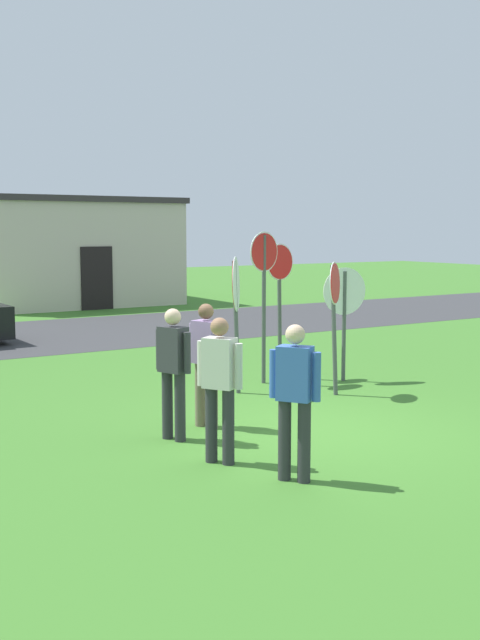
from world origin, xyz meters
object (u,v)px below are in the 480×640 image
object	(u,v)px
stop_sign_tallest	(335,305)
stop_sign_nearest	(236,299)
stop_sign_leaning_left	(344,304)
person_holding_notes	(220,382)
stop_sign_rear_right	(264,282)
person_in_dark_shirt	(173,367)
person_near_signs	(206,358)
stop_sign_center_cluster	(280,289)
person_in_blue	(295,394)

from	to	relation	value
stop_sign_tallest	stop_sign_nearest	world-z (taller)	stop_sign_nearest
stop_sign_leaning_left	person_holding_notes	xyz separation A→B (m)	(-4.34, -3.04, -0.42)
stop_sign_rear_right	stop_sign_tallest	world-z (taller)	stop_sign_rear_right
person_in_dark_shirt	stop_sign_rear_right	bearing A→B (deg)	39.04
person_near_signs	person_holding_notes	bearing A→B (deg)	-114.15
stop_sign_leaning_left	person_near_signs	world-z (taller)	stop_sign_leaning_left
stop_sign_nearest	person_in_dark_shirt	world-z (taller)	stop_sign_nearest
stop_sign_leaning_left	person_holding_notes	bearing A→B (deg)	-144.94
stop_sign_center_cluster	person_near_signs	world-z (taller)	stop_sign_center_cluster
person_holding_notes	person_in_dark_shirt	xyz separation A→B (m)	(0.01, 1.17, 0.00)
stop_sign_rear_right	person_holding_notes	world-z (taller)	stop_sign_rear_right
stop_sign_rear_right	person_in_dark_shirt	xyz separation A→B (m)	(-3.01, -2.44, -0.82)
stop_sign_tallest	person_holding_notes	bearing A→B (deg)	-147.29
stop_sign_center_cluster	person_holding_notes	distance (m)	5.27
stop_sign_tallest	person_near_signs	bearing A→B (deg)	-165.62
stop_sign_leaning_left	stop_sign_rear_right	distance (m)	1.49
stop_sign_leaning_left	person_holding_notes	world-z (taller)	stop_sign_leaning_left
stop_sign_leaning_left	person_near_signs	xyz separation A→B (m)	(-3.66, -1.54, -0.42)
person_holding_notes	stop_sign_nearest	bearing A→B (deg)	55.51
stop_sign_leaning_left	stop_sign_nearest	bearing A→B (deg)	176.80
stop_sign_leaning_left	person_near_signs	size ratio (longest dim) A/B	1.19
stop_sign_leaning_left	person_holding_notes	size ratio (longest dim) A/B	1.19
stop_sign_leaning_left	person_in_blue	size ratio (longest dim) A/B	1.19
stop_sign_center_cluster	stop_sign_rear_right	xyz separation A→B (m)	(-0.51, -0.25, 0.15)
stop_sign_rear_right	person_in_blue	xyz separation A→B (m)	(-2.67, -4.58, -0.82)
stop_sign_rear_right	person_in_dark_shirt	size ratio (longest dim) A/B	1.56
stop_sign_center_cluster	stop_sign_tallest	distance (m)	1.66
person_near_signs	stop_sign_center_cluster	bearing A→B (deg)	39.59
stop_sign_rear_right	stop_sign_tallest	bearing A→B (deg)	-72.70
stop_sign_leaning_left	person_near_signs	bearing A→B (deg)	-157.21
person_near_signs	person_in_dark_shirt	bearing A→B (deg)	-153.26
person_near_signs	person_in_blue	xyz separation A→B (m)	(-0.32, -2.47, 0.00)
stop_sign_nearest	person_in_dark_shirt	distance (m)	3.01
stop_sign_tallest	stop_sign_nearest	xyz separation A→B (m)	(-1.28, 0.95, 0.09)
person_holding_notes	stop_sign_leaning_left	bearing A→B (deg)	35.06
stop_sign_center_cluster	person_near_signs	xyz separation A→B (m)	(-2.85, -2.36, -0.67)
stop_sign_leaning_left	person_in_dark_shirt	bearing A→B (deg)	-156.58
person_near_signs	person_holding_notes	distance (m)	1.65
stop_sign_center_cluster	stop_sign_nearest	distance (m)	1.52
stop_sign_center_cluster	person_near_signs	distance (m)	3.76
stop_sign_nearest	person_in_dark_shirt	xyz separation A→B (m)	(-2.17, -2.00, -0.60)
stop_sign_tallest	person_in_dark_shirt	distance (m)	3.64
stop_sign_center_cluster	person_in_dark_shirt	bearing A→B (deg)	-142.56
stop_sign_rear_right	stop_sign_tallest	size ratio (longest dim) A/B	1.22
stop_sign_leaning_left	person_holding_notes	distance (m)	5.32
stop_sign_nearest	person_holding_notes	xyz separation A→B (m)	(-2.17, -3.17, -0.60)
stop_sign_rear_right	stop_sign_nearest	size ratio (longest dim) A/B	1.18
stop_sign_tallest	stop_sign_nearest	bearing A→B (deg)	143.37
person_near_signs	person_in_blue	bearing A→B (deg)	-97.44
stop_sign_center_cluster	person_holding_notes	size ratio (longest dim) A/B	1.43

